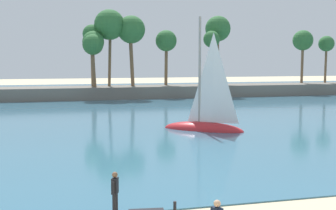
# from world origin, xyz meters

# --- Properties ---
(sea) EXTENTS (220.00, 89.63, 0.06)m
(sea) POSITION_xyz_m (0.00, 52.25, 0.03)
(sea) COLOR #386B84
(sea) RESTS_ON ground
(palm_headland) EXTENTS (106.37, 6.55, 12.98)m
(palm_headland) POSITION_xyz_m (2.19, 57.30, 3.68)
(palm_headland) COLOR slate
(palm_headland) RESTS_ON ground
(person_at_waterline) EXTENTS (0.31, 0.52, 1.67)m
(person_at_waterline) POSITION_xyz_m (-2.63, 7.37, 0.89)
(person_at_waterline) COLOR black
(person_at_waterline) RESTS_ON ground
(sailboat_near_shore) EXTENTS (6.51, 5.71, 9.71)m
(sailboat_near_shore) POSITION_xyz_m (7.11, 25.31, 0.94)
(sailboat_near_shore) COLOR red
(sailboat_near_shore) RESTS_ON sea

